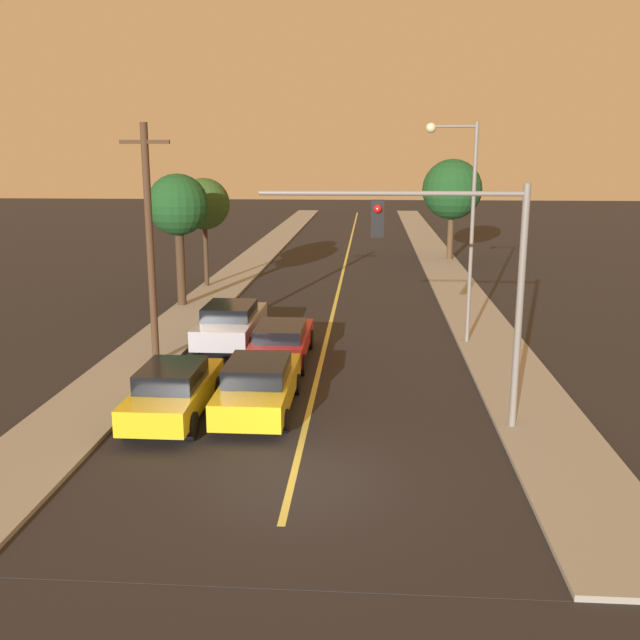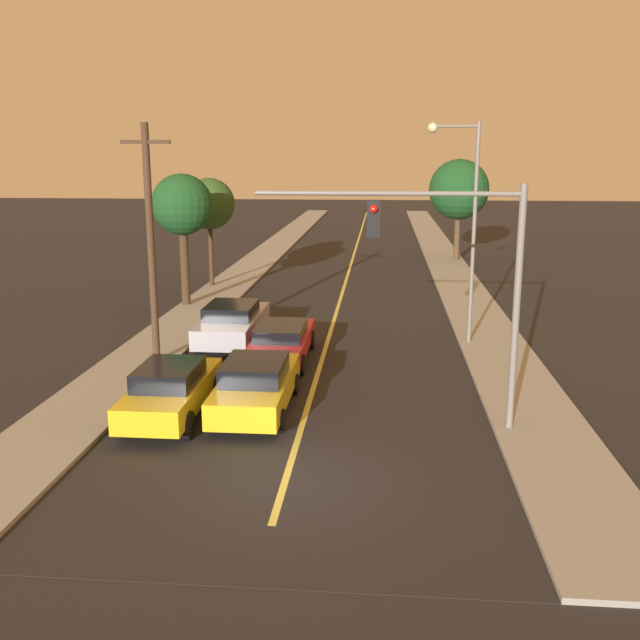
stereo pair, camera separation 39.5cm
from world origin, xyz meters
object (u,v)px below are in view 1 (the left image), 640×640
car_outer_lane_front (174,390)px  car_near_lane_second (281,341)px  tree_left_near (204,204)px  traffic_signal_mast (456,260)px  utility_pole_left (150,241)px  tree_left_far (178,206)px  tree_right_near (452,190)px  streetlamp_right (462,206)px  car_outer_lane_second (231,323)px  car_near_lane_front (259,385)px

car_outer_lane_front → car_near_lane_second: bearing=69.1°
car_near_lane_second → tree_left_near: 15.13m
car_outer_lane_front → traffic_signal_mast: (7.25, -0.18, 3.60)m
utility_pole_left → tree_left_far: bearing=99.5°
traffic_signal_mast → tree_right_near: size_ratio=1.00×
streetlamp_right → tree_left_near: bearing=137.7°
car_near_lane_second → utility_pole_left: bearing=-169.6°
traffic_signal_mast → streetlamp_right: size_ratio=0.83×
car_outer_lane_front → utility_pole_left: utility_pole_left is taller
car_outer_lane_second → tree_left_far: 8.19m
car_outer_lane_front → utility_pole_left: size_ratio=0.60×
tree_left_near → streetlamp_right: bearing=-42.3°
car_near_lane_front → car_near_lane_second: bearing=90.0°
traffic_signal_mast → streetlamp_right: 8.66m
car_outer_lane_second → car_near_lane_second: bearing=-46.1°
tree_left_near → traffic_signal_mast: bearing=-61.0°
tree_left_near → tree_right_near: 17.72m
car_outer_lane_front → tree_right_near: size_ratio=0.71×
tree_right_near → car_outer_lane_second: bearing=-115.2°
car_near_lane_front → utility_pole_left: utility_pole_left is taller
car_outer_lane_front → utility_pole_left: 6.28m
car_near_lane_front → tree_left_far: bearing=112.9°
streetlamp_right → car_outer_lane_front: bearing=-135.2°
car_outer_lane_front → traffic_signal_mast: size_ratio=0.71×
car_outer_lane_front → utility_pole_left: bearing=111.9°
car_outer_lane_second → tree_left_far: size_ratio=0.86×
tree_left_near → tree_left_far: 5.00m
traffic_signal_mast → tree_left_near: (-10.75, 19.39, 0.01)m
car_near_lane_front → tree_left_far: tree_left_far is taller
car_outer_lane_second → streetlamp_right: size_ratio=0.65×
utility_pole_left → tree_left_near: size_ratio=1.38×
car_outer_lane_second → tree_right_near: tree_right_near is taller
car_near_lane_second → car_outer_lane_second: bearing=133.9°
car_outer_lane_front → tree_left_near: tree_left_near is taller
utility_pole_left → tree_left_far: 9.45m
car_near_lane_second → utility_pole_left: size_ratio=0.67×
streetlamp_right → tree_left_far: streetlamp_right is taller
car_outer_lane_second → traffic_signal_mast: traffic_signal_mast is taller
tree_left_near → tree_right_near: bearing=38.0°
tree_left_near → tree_right_near: tree_right_near is taller
utility_pole_left → tree_right_near: 28.12m
utility_pole_left → tree_left_far: (-1.55, 9.31, 0.47)m
car_near_lane_second → utility_pole_left: 5.45m
car_outer_lane_second → tree_left_near: 12.36m
car_outer_lane_second → utility_pole_left: bearing=-123.3°
tree_left_far → streetlamp_right: bearing=-26.1°
car_outer_lane_front → tree_left_far: size_ratio=0.78×
car_outer_lane_front → streetlamp_right: size_ratio=0.59×
car_outer_lane_second → tree_left_near: tree_left_near is taller
car_outer_lane_front → streetlamp_right: (8.42, 8.37, 4.33)m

